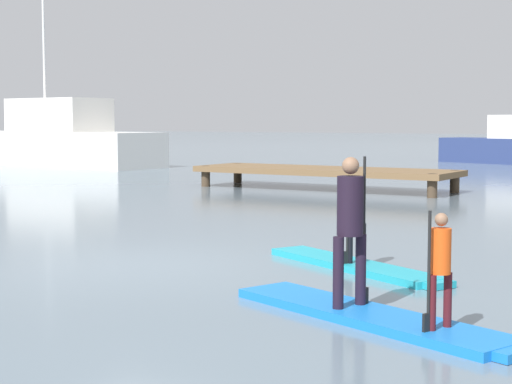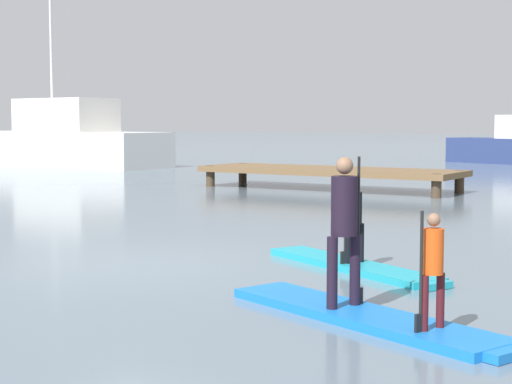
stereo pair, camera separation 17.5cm
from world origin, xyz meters
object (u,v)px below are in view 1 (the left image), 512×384
(paddleboard_near, at_px, (356,266))
(paddleboard_far, at_px, (372,317))
(paddler_child_front, at_px, (440,264))
(fishing_boat_white_large, at_px, (60,140))
(paddler_child_solo, at_px, (356,217))
(paddler_adult, at_px, (350,221))

(paddleboard_near, distance_m, paddleboard_far, 3.17)
(paddleboard_far, height_order, paddler_child_front, paddler_child_front)
(paddleboard_far, bearing_deg, paddleboard_near, 118.13)
(paddleboard_far, bearing_deg, fishing_boat_white_large, 140.47)
(paddleboard_far, distance_m, paddler_child_front, 1.15)
(fishing_boat_white_large, bearing_deg, paddleboard_far, -39.53)
(paddler_child_solo, distance_m, fishing_boat_white_large, 29.89)
(paddler_adult, bearing_deg, paddler_child_front, -20.82)
(paddler_child_solo, xyz_separation_m, paddleboard_far, (1.49, -2.78, -0.71))
(paddleboard_far, height_order, paddler_adult, paddler_adult)
(paddleboard_near, distance_m, paddler_child_solo, 0.71)
(paddleboard_near, height_order, paddleboard_far, same)
(paddler_adult, xyz_separation_m, paddler_child_front, (1.18, -0.45, -0.30))
(paddleboard_far, bearing_deg, paddler_child_front, -20.73)
(paddleboard_far, height_order, fishing_boat_white_large, fishing_boat_white_large)
(paddler_child_front, xyz_separation_m, fishing_boat_white_large, (-26.14, 21.19, 0.47))
(paddleboard_near, relative_size, paddler_child_solo, 2.87)
(paddler_adult, height_order, paddler_child_front, paddler_adult)
(paddleboard_far, relative_size, paddler_child_front, 3.19)
(paddleboard_near, distance_m, paddler_adult, 3.08)
(paddleboard_near, xyz_separation_m, paddler_child_front, (2.35, -3.12, 0.69))
(paddler_child_solo, relative_size, paddleboard_far, 0.31)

